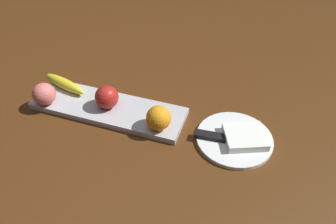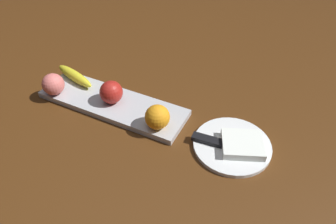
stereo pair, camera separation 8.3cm
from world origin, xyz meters
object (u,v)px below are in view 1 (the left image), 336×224
at_px(apple, 107,97).
at_px(peach, 44,94).
at_px(folded_napkin, 245,137).
at_px(fruit_tray, 108,108).
at_px(dinner_plate, 234,139).
at_px(knife, 218,137).
at_px(banana, 64,84).
at_px(orange_near_apple, 158,119).

bearing_deg(apple, peach, -166.08).
bearing_deg(peach, folded_napkin, 4.38).
height_order(fruit_tray, apple, apple).
xyz_separation_m(dinner_plate, knife, (-0.04, -0.02, 0.01)).
relative_size(apple, folded_napkin, 0.66).
height_order(fruit_tray, banana, banana).
relative_size(banana, peach, 2.53).
distance_m(peach, folded_napkin, 0.57).
bearing_deg(folded_napkin, banana, 176.32).
bearing_deg(folded_napkin, dinner_plate, -180.00).
relative_size(banana, folded_napkin, 1.61).
bearing_deg(dinner_plate, knife, -155.18).
distance_m(apple, banana, 0.17).
bearing_deg(dinner_plate, apple, 179.95).
bearing_deg(banana, apple, 3.26).
xyz_separation_m(orange_near_apple, dinner_plate, (0.20, 0.04, -0.05)).
bearing_deg(dinner_plate, peach, -175.42).
bearing_deg(knife, dinner_plate, 20.14).
distance_m(orange_near_apple, peach, 0.35).
height_order(banana, folded_napkin, banana).
xyz_separation_m(banana, folded_napkin, (0.56, -0.04, -0.01)).
relative_size(orange_near_apple, knife, 0.37).
bearing_deg(orange_near_apple, apple, 167.09).
bearing_deg(dinner_plate, fruit_tray, 180.00).
height_order(orange_near_apple, folded_napkin, orange_near_apple).
bearing_deg(orange_near_apple, dinner_plate, 10.88).
bearing_deg(banana, peach, -82.72).
distance_m(apple, folded_napkin, 0.40).
relative_size(orange_near_apple, dinner_plate, 0.33).
bearing_deg(fruit_tray, orange_near_apple, -12.69).
height_order(banana, orange_near_apple, orange_near_apple).
xyz_separation_m(banana, dinner_plate, (0.54, -0.04, -0.03)).
distance_m(apple, peach, 0.18).
bearing_deg(knife, banana, 168.94).
xyz_separation_m(apple, banana, (-0.17, 0.04, -0.02)).
height_order(peach, folded_napkin, peach).
xyz_separation_m(peach, dinner_plate, (0.55, 0.04, -0.05)).
distance_m(fruit_tray, banana, 0.17).
xyz_separation_m(apple, orange_near_apple, (0.17, -0.04, -0.00)).
distance_m(folded_napkin, knife, 0.07).
xyz_separation_m(fruit_tray, knife, (0.33, -0.02, 0.01)).
bearing_deg(apple, banana, 167.88).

